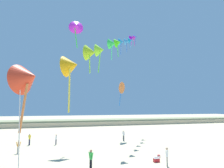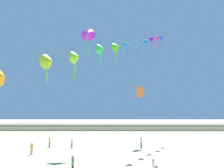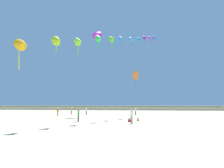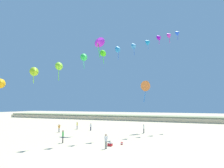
{
  "view_description": "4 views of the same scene",
  "coord_description": "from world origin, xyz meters",
  "px_view_note": "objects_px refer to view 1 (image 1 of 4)",
  "views": [
    {
      "loc": [
        -8.03,
        -13.96,
        5.53
      ],
      "look_at": [
        -0.38,
        11.91,
        8.65
      ],
      "focal_mm": 32.0,
      "sensor_mm": 36.0,
      "label": 1
    },
    {
      "loc": [
        -0.92,
        -14.47,
        5.79
      ],
      "look_at": [
        -1.11,
        10.14,
        9.07
      ],
      "focal_mm": 32.0,
      "sensor_mm": 36.0,
      "label": 2
    },
    {
      "loc": [
        2.25,
        -15.36,
        2.3
      ],
      "look_at": [
        -0.77,
        9.94,
        5.75
      ],
      "focal_mm": 24.0,
      "sensor_mm": 36.0,
      "label": 3
    },
    {
      "loc": [
        12.47,
        -19.12,
        5.21
      ],
      "look_at": [
        -0.74,
        12.66,
        8.84
      ],
      "focal_mm": 32.0,
      "sensor_mm": 36.0,
      "label": 4
    }
  ],
  "objects_px": {
    "person_mid_center": "(56,139)",
    "person_far_right": "(18,146)",
    "person_near_right": "(91,158)",
    "person_far_center": "(30,139)",
    "person_near_left": "(167,155)",
    "beach_cooler": "(156,160)",
    "large_kite_mid_trail": "(120,88)",
    "large_kite_low_lead": "(76,26)",
    "beach_ball": "(159,156)",
    "person_far_left": "(124,135)"
  },
  "relations": [
    {
      "from": "person_near_left",
      "to": "person_far_center",
      "type": "distance_m",
      "value": 20.22
    },
    {
      "from": "large_kite_mid_trail",
      "to": "large_kite_low_lead",
      "type": "bearing_deg",
      "value": -156.63
    },
    {
      "from": "person_mid_center",
      "to": "person_far_left",
      "type": "bearing_deg",
      "value": 3.36
    },
    {
      "from": "person_near_right",
      "to": "beach_ball",
      "type": "height_order",
      "value": "person_near_right"
    },
    {
      "from": "person_near_right",
      "to": "person_mid_center",
      "type": "relative_size",
      "value": 1.14
    },
    {
      "from": "person_far_right",
      "to": "beach_cooler",
      "type": "distance_m",
      "value": 16.21
    },
    {
      "from": "large_kite_low_lead",
      "to": "beach_ball",
      "type": "distance_m",
      "value": 21.83
    },
    {
      "from": "person_near_left",
      "to": "person_far_left",
      "type": "distance_m",
      "value": 14.9
    },
    {
      "from": "person_near_left",
      "to": "beach_cooler",
      "type": "relative_size",
      "value": 3.03
    },
    {
      "from": "person_far_right",
      "to": "beach_ball",
      "type": "bearing_deg",
      "value": -23.48
    },
    {
      "from": "person_mid_center",
      "to": "large_kite_mid_trail",
      "type": "height_order",
      "value": "large_kite_mid_trail"
    },
    {
      "from": "person_far_left",
      "to": "person_far_center",
      "type": "height_order",
      "value": "person_far_left"
    },
    {
      "from": "person_near_right",
      "to": "large_kite_low_lead",
      "type": "xyz_separation_m",
      "value": [
        -0.35,
        11.65,
        16.94
      ]
    },
    {
      "from": "beach_ball",
      "to": "person_near_right",
      "type": "bearing_deg",
      "value": -165.7
    },
    {
      "from": "large_kite_low_lead",
      "to": "beach_cooler",
      "type": "height_order",
      "value": "large_kite_low_lead"
    },
    {
      "from": "person_near_right",
      "to": "person_far_center",
      "type": "distance_m",
      "value": 15.34
    },
    {
      "from": "person_mid_center",
      "to": "person_near_right",
      "type": "bearing_deg",
      "value": -77.99
    },
    {
      "from": "person_near_left",
      "to": "person_mid_center",
      "type": "distance_m",
      "value": 17.29
    },
    {
      "from": "person_mid_center",
      "to": "person_far_right",
      "type": "height_order",
      "value": "person_far_right"
    },
    {
      "from": "person_far_left",
      "to": "large_kite_low_lead",
      "type": "xyz_separation_m",
      "value": [
        -8.4,
        -2.1,
        16.98
      ]
    },
    {
      "from": "large_kite_mid_trail",
      "to": "person_far_right",
      "type": "bearing_deg",
      "value": -156.39
    },
    {
      "from": "person_far_left",
      "to": "person_near_right",
      "type": "bearing_deg",
      "value": -120.36
    },
    {
      "from": "person_far_center",
      "to": "person_near_left",
      "type": "bearing_deg",
      "value": -47.89
    },
    {
      "from": "person_near_right",
      "to": "beach_ball",
      "type": "relative_size",
      "value": 4.79
    },
    {
      "from": "large_kite_mid_trail",
      "to": "beach_cooler",
      "type": "xyz_separation_m",
      "value": [
        -1.18,
        -14.69,
        -8.73
      ]
    },
    {
      "from": "person_near_right",
      "to": "person_far_center",
      "type": "relative_size",
      "value": 1.06
    },
    {
      "from": "person_near_right",
      "to": "person_far_right",
      "type": "distance_m",
      "value": 11.23
    },
    {
      "from": "person_near_left",
      "to": "person_far_left",
      "type": "bearing_deg",
      "value": 86.08
    },
    {
      "from": "person_mid_center",
      "to": "beach_cooler",
      "type": "bearing_deg",
      "value": -52.47
    },
    {
      "from": "person_near_right",
      "to": "person_far_right",
      "type": "xyz_separation_m",
      "value": [
        -7.22,
        8.6,
        -0.09
      ]
    },
    {
      "from": "person_far_left",
      "to": "beach_cooler",
      "type": "height_order",
      "value": "person_far_left"
    },
    {
      "from": "person_near_left",
      "to": "large_kite_mid_trail",
      "type": "height_order",
      "value": "large_kite_mid_trail"
    },
    {
      "from": "large_kite_low_lead",
      "to": "person_mid_center",
      "type": "bearing_deg",
      "value": 149.07
    },
    {
      "from": "person_near_left",
      "to": "person_far_right",
      "type": "xyz_separation_m",
      "value": [
        -14.26,
        9.72,
        -0.1
      ]
    },
    {
      "from": "person_near_right",
      "to": "beach_ball",
      "type": "bearing_deg",
      "value": 14.3
    },
    {
      "from": "large_kite_mid_trail",
      "to": "person_mid_center",
      "type": "bearing_deg",
      "value": -168.75
    },
    {
      "from": "beach_cooler",
      "to": "beach_ball",
      "type": "distance_m",
      "value": 1.81
    },
    {
      "from": "person_far_right",
      "to": "large_kite_mid_trail",
      "type": "distance_m",
      "value": 18.47
    },
    {
      "from": "person_near_right",
      "to": "person_near_left",
      "type": "bearing_deg",
      "value": -9.06
    },
    {
      "from": "person_far_left",
      "to": "person_far_center",
      "type": "relative_size",
      "value": 1.01
    },
    {
      "from": "beach_cooler",
      "to": "beach_ball",
      "type": "relative_size",
      "value": 1.59
    },
    {
      "from": "person_mid_center",
      "to": "person_far_center",
      "type": "distance_m",
      "value": 3.81
    },
    {
      "from": "person_mid_center",
      "to": "person_far_center",
      "type": "xyz_separation_m",
      "value": [
        -3.74,
        0.77,
        0.07
      ]
    },
    {
      "from": "person_far_right",
      "to": "person_near_right",
      "type": "bearing_deg",
      "value": -49.98
    },
    {
      "from": "person_far_center",
      "to": "large_kite_mid_trail",
      "type": "distance_m",
      "value": 16.65
    },
    {
      "from": "person_far_center",
      "to": "beach_ball",
      "type": "bearing_deg",
      "value": -39.39
    },
    {
      "from": "person_near_left",
      "to": "beach_ball",
      "type": "xyz_separation_m",
      "value": [
        0.89,
        3.14,
        -0.83
      ]
    },
    {
      "from": "person_mid_center",
      "to": "large_kite_low_lead",
      "type": "distance_m",
      "value": 17.29
    },
    {
      "from": "person_far_left",
      "to": "person_far_right",
      "type": "bearing_deg",
      "value": -161.37
    },
    {
      "from": "person_far_right",
      "to": "large_kite_low_lead",
      "type": "relative_size",
      "value": 0.34
    }
  ]
}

